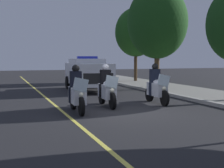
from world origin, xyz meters
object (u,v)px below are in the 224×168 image
object	(u,v)px
police_motorcycle_trailing	(157,87)
tree_behind_suv	(136,32)
police_motorcycle_lead_left	(77,93)
police_suv	(88,73)
tree_far_back	(157,22)
cyclist_background	(99,72)
police_motorcycle_lead_right	(107,89)

from	to	relation	value
police_motorcycle_trailing	tree_behind_suv	world-z (taller)	tree_behind_suv
police_motorcycle_trailing	tree_behind_suv	distance (m)	12.58
police_motorcycle_lead_left	police_motorcycle_trailing	bearing A→B (deg)	105.20
police_suv	tree_far_back	world-z (taller)	tree_far_back
cyclist_background	tree_behind_suv	bearing A→B (deg)	84.78
police_motorcycle_lead_left	cyclist_background	size ratio (longest dim) A/B	1.22
tree_far_back	tree_behind_suv	bearing A→B (deg)	169.66
police_suv	cyclist_background	distance (m)	6.08
police_suv	tree_far_back	bearing A→B (deg)	85.72
police_motorcycle_lead_left	cyclist_background	xyz separation A→B (m)	(-12.73, 4.81, 0.14)
police_motorcycle_lead_left	police_suv	size ratio (longest dim) A/B	0.43
police_motorcycle_lead_right	cyclist_background	bearing A→B (deg)	164.09
police_motorcycle_lead_right	police_suv	distance (m)	6.30
police_motorcycle_lead_left	police_motorcycle_lead_right	world-z (taller)	same
police_suv	police_motorcycle_lead_right	bearing A→B (deg)	-8.31
police_motorcycle_lead_left	tree_far_back	size ratio (longest dim) A/B	0.34
police_motorcycle_trailing	cyclist_background	world-z (taller)	police_motorcycle_trailing
tree_behind_suv	police_motorcycle_trailing	bearing A→B (deg)	-19.60
cyclist_background	police_suv	bearing A→B (deg)	-23.77
police_motorcycle_lead_right	police_motorcycle_trailing	distance (m)	2.28
police_motorcycle_lead_left	tree_behind_suv	world-z (taller)	tree_behind_suv
police_motorcycle_lead_left	tree_far_back	bearing A→B (deg)	135.21
tree_far_back	police_motorcycle_lead_left	bearing A→B (deg)	-44.79
tree_far_back	cyclist_background	bearing A→B (deg)	-161.51
tree_far_back	police_motorcycle_lead_right	bearing A→B (deg)	-42.14
tree_far_back	police_suv	bearing A→B (deg)	-94.28
police_motorcycle_lead_left	police_motorcycle_lead_right	distance (m)	1.74
cyclist_background	tree_far_back	size ratio (longest dim) A/B	0.28
police_motorcycle_trailing	police_motorcycle_lead_right	bearing A→B (deg)	-88.28
police_motorcycle_lead_left	police_suv	world-z (taller)	police_suv
police_motorcycle_lead_right	police_suv	bearing A→B (deg)	171.69
police_motorcycle_lead_left	police_motorcycle_trailing	xyz separation A→B (m)	(-1.02, 3.74, 0.00)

